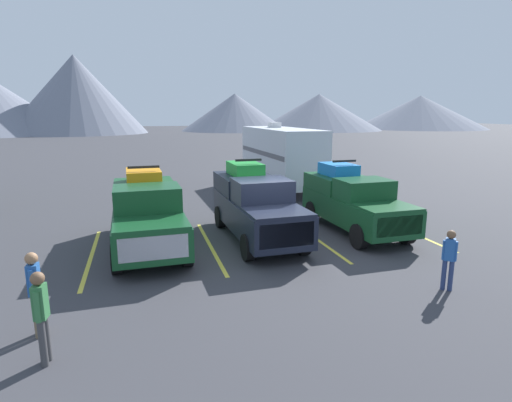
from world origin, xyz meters
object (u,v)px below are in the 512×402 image
(pickup_truck_a, at_px, (147,212))
(pickup_truck_c, at_px, (353,200))
(pickup_truck_b, at_px, (255,204))
(person_b, at_px, (449,256))
(person_c, at_px, (41,312))
(person_a, at_px, (35,288))
(camper_trailer_a, at_px, (281,155))

(pickup_truck_a, distance_m, pickup_truck_c, 7.32)
(pickup_truck_b, relative_size, pickup_truck_c, 1.07)
(person_b, distance_m, person_c, 8.90)
(pickup_truck_a, relative_size, person_a, 3.35)
(person_b, bearing_deg, pickup_truck_c, 86.42)
(person_a, xyz_separation_m, person_b, (9.19, -0.37, -0.11))
(pickup_truck_a, bearing_deg, person_a, -113.29)
(pickup_truck_c, xyz_separation_m, person_b, (-0.34, -5.46, -0.25))
(camper_trailer_a, bearing_deg, pickup_truck_a, -131.37)
(person_a, bearing_deg, person_b, -2.28)
(person_a, bearing_deg, pickup_truck_b, 41.43)
(camper_trailer_a, bearing_deg, person_b, -92.02)
(pickup_truck_b, distance_m, person_a, 7.78)
(person_a, distance_m, person_c, 1.10)
(pickup_truck_b, bearing_deg, pickup_truck_a, 179.89)
(pickup_truck_c, bearing_deg, person_a, -151.90)
(pickup_truck_a, relative_size, person_b, 3.75)
(person_a, height_order, person_b, person_a)
(pickup_truck_a, xyz_separation_m, person_a, (-2.22, -5.15, -0.17))
(pickup_truck_c, distance_m, person_b, 5.47)
(person_c, bearing_deg, person_b, 4.44)
(person_a, bearing_deg, pickup_truck_c, 28.10)
(person_a, relative_size, person_c, 1.01)
(pickup_truck_b, xyz_separation_m, camper_trailer_a, (3.86, 8.49, 0.76))
(camper_trailer_a, bearing_deg, person_a, -125.39)
(camper_trailer_a, height_order, person_c, camper_trailer_a)
(pickup_truck_b, bearing_deg, person_b, -58.60)
(person_b, height_order, person_c, person_c)
(pickup_truck_a, xyz_separation_m, camper_trailer_a, (7.47, 8.48, 0.80))
(pickup_truck_a, xyz_separation_m, pickup_truck_b, (3.61, -0.01, 0.04))
(pickup_truck_a, distance_m, person_b, 8.90)
(pickup_truck_c, distance_m, camper_trailer_a, 8.58)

